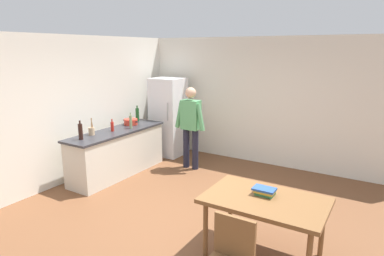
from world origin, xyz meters
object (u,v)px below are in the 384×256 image
Objects in this scene: bottle_wine_dark at (80,131)px; book_stack at (265,191)px; cooking_pot at (131,122)px; person at (191,123)px; utensil_jar at (92,131)px; bottle_vinegar_tall at (131,122)px; dining_table at (265,204)px; bottle_wine_green at (137,114)px; refrigerator at (168,117)px; bottle_sauce_red at (112,126)px.

bottle_wine_dark is 1.30× the size of book_stack.
person is at bearing 24.26° from cooking_pot.
utensil_jar is (-0.04, -1.03, 0.02)m from cooking_pot.
cooking_pot is at bearing 132.03° from bottle_vinegar_tall.
person is 1.21× the size of dining_table.
person is at bearing 39.92° from bottle_vinegar_tall.
bottle_wine_green reaches higher than book_stack.
cooking_pot is 1.03m from utensil_jar.
person is 1.26m from cooking_pot.
refrigerator is 2.43m from bottle_wine_dark.
bottle_wine_dark is (-1.11, -1.86, 0.07)m from person.
bottle_vinegar_tall is at bearing -88.85° from refrigerator.
utensil_jar is at bearing -106.39° from bottle_sauce_red.
person reaches higher than dining_table.
person reaches higher than book_stack.
person is 1.95m from utensil_jar.
dining_table is 5.34× the size of book_stack.
bottle_wine_green and bottle_wine_dark have the same top height.
refrigerator is at bearing 149.77° from person.
refrigerator is 5.62× the size of bottle_vinegar_tall.
book_stack is (3.59, -1.91, -0.25)m from bottle_wine_green.
dining_table is 3.87m from cooking_pot.
person is at bearing 6.94° from bottle_wine_green.
bottle_sauce_red is (0.12, 0.41, 0.02)m from utensil_jar.
bottle_wine_dark is at bearing -120.67° from person.
refrigerator is 5.29× the size of bottle_wine_dark.
bottle_wine_dark reaches higher than bottle_vinegar_tall.
bottle_vinegar_tall reaches higher than cooking_pot.
person is 7.08× the size of bottle_sauce_red.
refrigerator is 5.62× the size of utensil_jar.
utensil_jar is (-3.54, 0.60, 0.31)m from dining_table.
bottle_wine_dark is (-0.16, -2.42, 0.15)m from refrigerator.
dining_table is 4.16m from bottle_wine_green.
dining_table is 3.49m from bottle_wine_dark.
cooking_pot is 1.18× the size of bottle_wine_green.
cooking_pot is 0.35m from bottle_vinegar_tall.
person reaches higher than utensil_jar.
utensil_jar is (-0.24, -2.10, 0.08)m from refrigerator.
utensil_jar is 1.22× the size of book_stack.
bottle_wine_green is 1.00× the size of bottle_wine_dark.
bottle_wine_green is at bearing -173.06° from person.
cooking_pot is at bearing 91.94° from bottle_wine_dark.
person reaches higher than bottle_wine_green.
bottle_wine_green is at bearing 95.77° from bottle_wine_dark.
bottle_sauce_red is at bearing -133.14° from person.
bottle_wine_dark is (-0.18, -1.09, 0.01)m from bottle_vinegar_tall.
refrigerator is 1.33m from bottle_vinegar_tall.
cooking_pot is at bearing -70.71° from bottle_wine_green.
book_stack is at bearing -27.97° from bottle_wine_green.
bottle_wine_dark is (0.05, -1.35, 0.09)m from cooking_pot.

